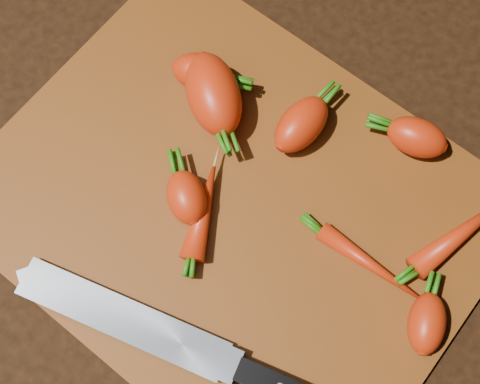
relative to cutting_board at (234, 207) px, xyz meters
The scene contains 12 objects.
ground 0.01m from the cutting_board, ahead, with size 2.00×2.00×0.01m, color black.
cutting_board is the anchor object (origin of this frame).
carrot_0 0.15m from the cutting_board, 142.06° to the left, with size 0.06×0.04×0.04m, color red.
carrot_1 0.05m from the cutting_board, 143.59° to the right, with size 0.06×0.04×0.04m, color red.
carrot_2 0.12m from the cutting_board, 139.08° to the left, with size 0.10×0.06×0.06m, color red.
carrot_3 0.11m from the cutting_board, 87.46° to the left, with size 0.07×0.04×0.04m, color red.
carrot_4 0.20m from the cutting_board, 57.75° to the left, with size 0.06×0.04×0.04m, color red.
carrot_5 0.22m from the cutting_board, ahead, with size 0.06×0.04×0.04m, color red.
carrot_6 0.23m from the cutting_board, 29.80° to the left, with size 0.12×0.03×0.03m, color red.
carrot_7 0.15m from the cutting_board, 12.56° to the left, with size 0.12×0.02×0.02m, color red.
carrot_8 0.04m from the cutting_board, 121.36° to the right, with size 0.10×0.03×0.03m, color red.
knife 0.15m from the cutting_board, 86.65° to the right, with size 0.35×0.12×0.02m.
Camera 1 is at (0.14, -0.16, 0.67)m, focal length 50.00 mm.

